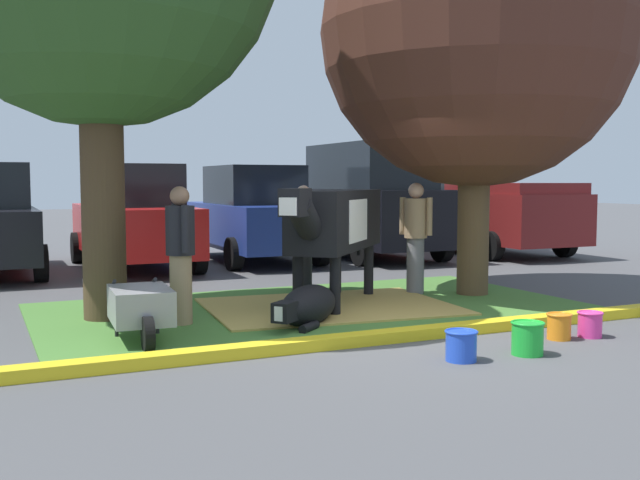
{
  "coord_description": "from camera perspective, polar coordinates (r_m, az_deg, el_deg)",
  "views": [
    {
      "loc": [
        -4.12,
        -6.94,
        1.7
      ],
      "look_at": [
        0.15,
        2.17,
        0.9
      ],
      "focal_mm": 41.61,
      "sensor_mm": 36.0,
      "label": 1
    }
  ],
  "objects": [
    {
      "name": "ground_plane",
      "position": [
        8.25,
        5.49,
        -7.38
      ],
      "size": [
        80.0,
        80.0,
        0.0
      ],
      "primitive_type": "plane",
      "color": "#4C4C4F"
    },
    {
      "name": "grass_island",
      "position": [
        9.9,
        -0.39,
        -5.28
      ],
      "size": [
        7.12,
        4.0,
        0.02
      ],
      "primitive_type": "cube",
      "color": "#477A33",
      "rests_on": "ground"
    },
    {
      "name": "curb_yellow",
      "position": [
        8.02,
        6.1,
        -7.28
      ],
      "size": [
        8.32,
        0.24,
        0.12
      ],
      "primitive_type": "cube",
      "color": "yellow",
      "rests_on": "ground"
    },
    {
      "name": "hay_bedding",
      "position": [
        9.93,
        0.74,
        -5.16
      ],
      "size": [
        3.42,
        2.71,
        0.04
      ],
      "primitive_type": "cube",
      "rotation": [
        0.0,
        0.0,
        -0.1
      ],
      "color": "tan",
      "rests_on": "ground"
    },
    {
      "name": "shade_tree_right",
      "position": [
        11.43,
        11.94,
        15.42
      ],
      "size": [
        4.56,
        4.56,
        6.17
      ],
      "color": "brown",
      "rests_on": "ground"
    },
    {
      "name": "cow_holstein",
      "position": [
        9.96,
        1.06,
        1.45
      ],
      "size": [
        2.41,
        2.55,
        1.62
      ],
      "color": "black",
      "rests_on": "ground"
    },
    {
      "name": "calf_lying",
      "position": [
        8.73,
        -0.97,
        -5.09
      ],
      "size": [
        1.21,
        1.08,
        0.48
      ],
      "color": "black",
      "rests_on": "ground"
    },
    {
      "name": "person_handler",
      "position": [
        11.14,
        7.36,
        0.41
      ],
      "size": [
        0.34,
        0.46,
        1.68
      ],
      "color": "slate",
      "rests_on": "ground"
    },
    {
      "name": "person_visitor_near",
      "position": [
        11.42,
        -1.27,
        0.42
      ],
      "size": [
        0.53,
        0.34,
        1.63
      ],
      "color": "black",
      "rests_on": "ground"
    },
    {
      "name": "person_visitor_far",
      "position": [
        8.83,
        -10.68,
        -0.85
      ],
      "size": [
        0.34,
        0.53,
        1.64
      ],
      "color": "#9E7F5B",
      "rests_on": "ground"
    },
    {
      "name": "wheelbarrow",
      "position": [
        8.04,
        -13.61,
        -4.99
      ],
      "size": [
        0.66,
        1.61,
        0.63
      ],
      "color": "gray",
      "rests_on": "ground"
    },
    {
      "name": "bucket_blue",
      "position": [
        7.21,
        10.8,
        -7.93
      ],
      "size": [
        0.32,
        0.32,
        0.29
      ],
      "color": "blue",
      "rests_on": "ground"
    },
    {
      "name": "bucket_green",
      "position": [
        7.6,
        15.67,
        -7.24
      ],
      "size": [
        0.33,
        0.33,
        0.33
      ],
      "color": "green",
      "rests_on": "ground"
    },
    {
      "name": "bucket_orange",
      "position": [
        8.42,
        17.91,
        -6.3
      ],
      "size": [
        0.27,
        0.27,
        0.28
      ],
      "color": "orange",
      "rests_on": "ground"
    },
    {
      "name": "bucket_pink",
      "position": [
        8.66,
        20.05,
        -6.07
      ],
      "size": [
        0.28,
        0.28,
        0.28
      ],
      "color": "#EA3893",
      "rests_on": "ground"
    },
    {
      "name": "sedan_red",
      "position": [
        14.85,
        -14.18,
        1.66
      ],
      "size": [
        2.07,
        4.42,
        2.02
      ],
      "color": "red",
      "rests_on": "ground"
    },
    {
      "name": "sedan_blue",
      "position": [
        15.75,
        -5.13,
        1.94
      ],
      "size": [
        2.07,
        4.42,
        2.02
      ],
      "color": "navy",
      "rests_on": "ground"
    },
    {
      "name": "suv_black",
      "position": [
        16.54,
        3.78,
        3.06
      ],
      "size": [
        2.17,
        4.63,
        2.52
      ],
      "color": "black",
      "rests_on": "ground"
    },
    {
      "name": "pickup_truck_maroon",
      "position": [
        18.21,
        12.08,
        2.61
      ],
      "size": [
        2.28,
        5.43,
        2.42
      ],
      "color": "maroon",
      "rests_on": "ground"
    }
  ]
}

